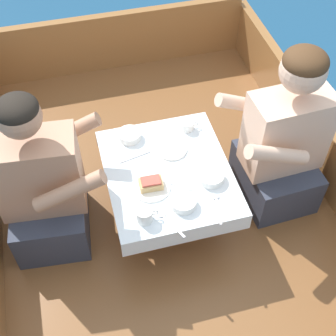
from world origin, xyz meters
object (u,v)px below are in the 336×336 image
person_port (44,188)px  coffee_cup_starboard (145,215)px  person_starboard (282,144)px  sandwich (151,183)px  coffee_cup_port (188,125)px

person_port → coffee_cup_starboard: 0.53m
person_starboard → sandwich: 0.72m
sandwich → coffee_cup_port: bearing=50.3°
person_starboard → coffee_cup_port: (-0.43, 0.26, -0.00)m
person_port → person_starboard: (1.22, -0.05, 0.03)m
sandwich → coffee_cup_port: sandwich is taller
person_port → coffee_cup_port: size_ratio=9.47×
sandwich → coffee_cup_starboard: size_ratio=1.09×
person_port → person_starboard: bearing=3.3°
person_port → coffee_cup_port: bearing=20.5°
person_port → coffee_cup_port: 0.81m
sandwich → person_starboard: bearing=6.7°
person_port → coffee_cup_starboard: person_port is taller
sandwich → coffee_cup_starboard: bearing=-111.9°
coffee_cup_port → coffee_cup_starboard: (-0.35, -0.51, 0.01)m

